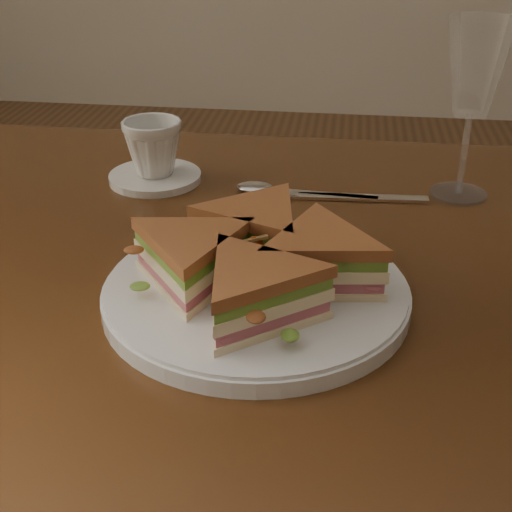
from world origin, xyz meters
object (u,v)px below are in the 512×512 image
Objects in this scene: knife at (338,198)px; saucer at (155,177)px; sandwich_wedges at (256,261)px; spoon at (272,190)px; table at (311,335)px; wine_glass at (476,72)px; coffee_cup at (153,148)px; plate at (256,294)px.

knife is 1.73× the size of saucer.
spoon is at bearing 93.04° from sandwich_wedges.
table is at bearing -100.09° from knife.
coffee_cup is (-0.40, -0.00, -0.11)m from wine_glass.
saucer is at bearing 0.00° from coffee_cup.
sandwich_wedges is at bearing -69.70° from coffee_cup.
plate is at bearing -118.95° from table.
knife is at bearing 83.11° from table.
spoon is at bearing 93.04° from plate.
coffee_cup reaches higher than plate.
saucer is at bearing 121.45° from sandwich_wedges.
sandwich_wedges is 1.28× the size of knife.
wine_glass reaches higher than plate.
saucer is at bearing 139.33° from table.
table is at bearing -51.82° from coffee_cup.
table is at bearing -131.27° from wine_glass.
coffee_cup is at bearing 139.33° from table.
knife is (0.07, 0.26, -0.04)m from sandwich_wedges.
knife is at bearing -18.03° from coffee_cup.
spoon is (-0.01, 0.27, -0.04)m from sandwich_wedges.
plate is at bearing -82.67° from spoon.
knife is 0.25m from saucer.
plate is at bearing -108.63° from knife.
table is at bearing 61.05° from plate.
spoon is at bearing -174.47° from wine_glass.
spoon is 0.16m from saucer.
table is 5.40× the size of wine_glass.
spoon is 0.09m from knife.
saucer reaches higher than knife.
coffee_cup reaches higher than spoon.
plate is 1.08× the size of sandwich_wedges.
sandwich_wedges is at bearing -127.75° from wine_glass.
spoon is 0.29m from wine_glass.
knife is 2.71× the size of coffee_cup.
saucer is 1.56× the size of coffee_cup.
spoon is 1.48× the size of saucer.
coffee_cup is (-0.16, 0.02, 0.04)m from spoon.
knife is at bearing -2.17° from spoon.
saucer is at bearing 169.91° from knife.
knife is (0.09, -0.01, -0.00)m from spoon.
coffee_cup is at bearing 121.45° from sandwich_wedges.
coffee_cup is at bearing 177.18° from spoon.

